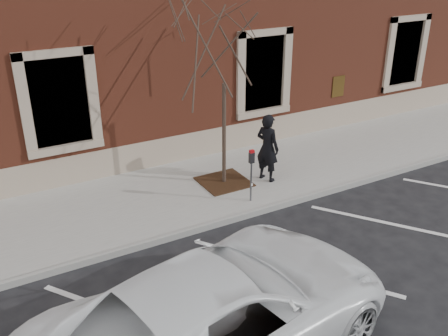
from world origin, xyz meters
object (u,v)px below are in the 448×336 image
man (267,148)px  white_truck (219,313)px  sapling (224,53)px  parking_meter (251,166)px

man → white_truck: man is taller
man → sapling: bearing=48.7°
white_truck → parking_meter: bearing=-48.3°
man → parking_meter: man is taller
sapling → white_truck: 6.55m
man → parking_meter: size_ratio=1.36×
man → sapling: sapling is taller
parking_meter → sapling: 2.77m
parking_meter → white_truck: bearing=-105.3°
man → sapling: size_ratio=0.37×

